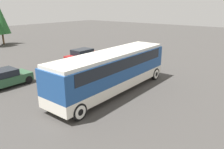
# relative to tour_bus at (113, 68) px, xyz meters

# --- Properties ---
(ground_plane) EXTENTS (120.00, 120.00, 0.00)m
(ground_plane) POSITION_rel_tour_bus_xyz_m (-0.10, -0.00, -1.84)
(ground_plane) COLOR #423F3D
(tour_bus) EXTENTS (10.93, 2.63, 3.06)m
(tour_bus) POSITION_rel_tour_bus_xyz_m (0.00, 0.00, 0.00)
(tour_bus) COLOR silver
(tour_bus) RESTS_ON ground_plane
(parked_car_near) EXTENTS (4.04, 1.92, 1.41)m
(parked_car_near) POSITION_rel_tour_bus_xyz_m (-4.57, 7.48, -1.14)
(parked_car_near) COLOR #2D5638
(parked_car_near) RESTS_ON ground_plane
(parked_car_mid) EXTENTS (4.37, 1.85, 1.50)m
(parked_car_mid) POSITION_rel_tour_bus_xyz_m (5.07, 8.33, -1.11)
(parked_car_mid) COLOR maroon
(parked_car_mid) RESTS_ON ground_plane
(tree_left) EXTENTS (2.76, 2.76, 6.47)m
(tree_left) POSITION_rel_tour_bus_xyz_m (5.19, 27.43, 2.27)
(tree_left) COLOR brown
(tree_left) RESTS_ON ground_plane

